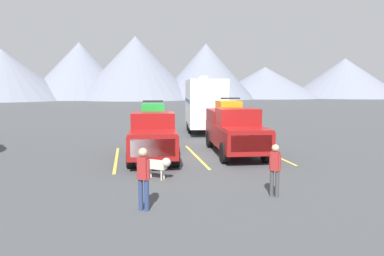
# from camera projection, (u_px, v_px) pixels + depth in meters

# --- Properties ---
(ground_plane) EXTENTS (240.00, 240.00, 0.00)m
(ground_plane) POSITION_uv_depth(u_px,v_px,m) (197.00, 157.00, 15.44)
(ground_plane) COLOR #3F4244
(pickup_truck_a) EXTENTS (2.45, 5.96, 2.57)m
(pickup_truck_a) POSITION_uv_depth(u_px,v_px,m) (153.00, 131.00, 15.52)
(pickup_truck_a) COLOR maroon
(pickup_truck_a) RESTS_ON ground
(pickup_truck_b) EXTENTS (2.45, 5.81, 2.68)m
(pickup_truck_b) POSITION_uv_depth(u_px,v_px,m) (234.00, 128.00, 16.34)
(pickup_truck_b) COLOR maroon
(pickup_truck_b) RESTS_ON ground
(lot_stripe_a) EXTENTS (0.12, 5.50, 0.01)m
(lot_stripe_a) POSITION_uv_depth(u_px,v_px,m) (116.00, 159.00, 15.08)
(lot_stripe_a) COLOR gold
(lot_stripe_a) RESTS_ON ground
(lot_stripe_b) EXTENTS (0.12, 5.50, 0.01)m
(lot_stripe_b) POSITION_uv_depth(u_px,v_px,m) (196.00, 156.00, 15.76)
(lot_stripe_b) COLOR gold
(lot_stripe_b) RESTS_ON ground
(lot_stripe_c) EXTENTS (0.12, 5.50, 0.01)m
(lot_stripe_c) POSITION_uv_depth(u_px,v_px,m) (269.00, 153.00, 16.44)
(lot_stripe_c) COLOR gold
(lot_stripe_c) RESTS_ON ground
(camper_trailer_a) EXTENTS (3.19, 7.57, 4.02)m
(camper_trailer_a) POSITION_uv_depth(u_px,v_px,m) (204.00, 103.00, 24.14)
(camper_trailer_a) COLOR white
(camper_trailer_a) RESTS_ON ground
(person_a) EXTENTS (0.29, 0.28, 1.55)m
(person_a) POSITION_uv_depth(u_px,v_px,m) (275.00, 167.00, 9.77)
(person_a) COLOR #3F3F42
(person_a) RESTS_ON ground
(person_b) EXTENTS (0.33, 0.29, 1.65)m
(person_b) POSITION_uv_depth(u_px,v_px,m) (143.00, 175.00, 8.65)
(person_b) COLOR navy
(person_b) RESTS_ON ground
(dog) EXTENTS (0.91, 0.71, 0.78)m
(dog) POSITION_uv_depth(u_px,v_px,m) (159.00, 164.00, 11.68)
(dog) COLOR beige
(dog) RESTS_ON ground
(mountain_ridge) EXTENTS (157.04, 41.41, 17.26)m
(mountain_ridge) POSITION_uv_depth(u_px,v_px,m) (146.00, 73.00, 95.67)
(mountain_ridge) COLOR slate
(mountain_ridge) RESTS_ON ground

